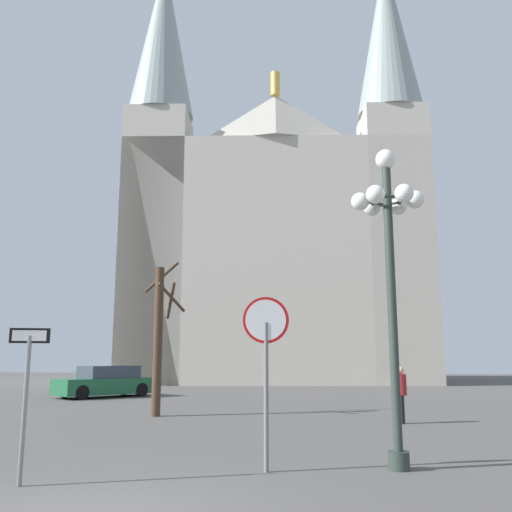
{
  "coord_description": "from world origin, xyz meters",
  "views": [
    {
      "loc": [
        2.95,
        -6.28,
        1.85
      ],
      "look_at": [
        -0.42,
        18.75,
        6.45
      ],
      "focal_mm": 39.08,
      "sensor_mm": 36.0,
      "label": 1
    }
  ],
  "objects": [
    {
      "name": "street_lamp",
      "position": [
        4.01,
        3.7,
        3.74
      ],
      "size": [
        1.31,
        1.18,
        5.62
      ],
      "color": "#2D3833",
      "rests_on": "ground"
    },
    {
      "name": "parked_car_near_green",
      "position": [
        -7.71,
        19.47,
        0.68
      ],
      "size": [
        4.27,
        4.62,
        1.45
      ],
      "color": "#1E5B38",
      "rests_on": "ground"
    },
    {
      "name": "one_way_arrow_sign",
      "position": [
        -1.61,
        1.74,
        1.42
      ],
      "size": [
        0.56,
        0.24,
        2.29
      ],
      "color": "slate",
      "rests_on": "ground"
    },
    {
      "name": "pedestrian_walking",
      "position": [
        4.89,
        10.47,
        0.95
      ],
      "size": [
        0.32,
        0.32,
        1.58
      ],
      "color": "black",
      "rests_on": "ground"
    },
    {
      "name": "stop_sign",
      "position": [
        1.84,
        3.23,
        2.02
      ],
      "size": [
        0.79,
        0.19,
        2.87
      ],
      "color": "slate",
      "rests_on": "ground"
    },
    {
      "name": "cathedral",
      "position": [
        -1.29,
        36.46,
        10.66
      ],
      "size": [
        23.35,
        15.96,
        33.96
      ],
      "color": "#BCB5A5",
      "rests_on": "ground"
    },
    {
      "name": "bare_tree",
      "position": [
        -2.64,
        11.46,
        2.56
      ],
      "size": [
        1.52,
        1.52,
        5.1
      ],
      "color": "#473323",
      "rests_on": "ground"
    }
  ]
}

